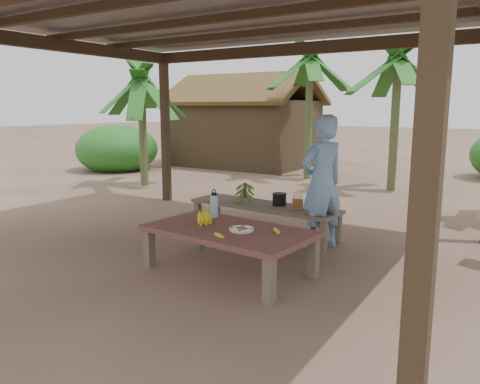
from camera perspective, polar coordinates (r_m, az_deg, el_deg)
The scene contains 17 objects.
ground at distance 5.91m, azimuth -2.69°, elevation -7.46°, with size 80.00×80.00×0.00m, color brown.
pavilion at distance 5.71m, azimuth -3.15°, elevation 20.14°, with size 6.60×5.60×2.95m.
work_table at distance 5.12m, azimuth -1.40°, elevation -5.16°, with size 1.89×1.17×0.50m.
bench at distance 6.63m, azimuth 2.94°, elevation -1.97°, with size 2.23×0.72×0.45m.
ripe_banana_bunch at distance 5.33m, azimuth -4.88°, elevation -2.95°, with size 0.27×0.23×0.16m, color yellow, non-canonical shape.
plate at distance 4.99m, azimuth 0.20°, elevation -4.60°, with size 0.26×0.26×0.04m.
loose_banana_front at distance 4.75m, azimuth -2.59°, elevation -5.31°, with size 0.04×0.14×0.04m, color yellow.
loose_banana_side at distance 4.94m, azimuth 4.50°, elevation -4.74°, with size 0.04×0.16×0.04m, color yellow.
water_flask at distance 5.61m, azimuth -3.17°, elevation -1.63°, with size 0.09×0.09×0.34m.
green_banana_stalk at distance 6.77m, azimuth 0.58°, elevation 0.02°, with size 0.25×0.25×0.29m, color #598C2D, non-canonical shape.
cooking_pot at distance 6.55m, azimuth 4.83°, elevation -0.92°, with size 0.19×0.19×0.16m, color black.
skewer_rack at distance 6.27m, azimuth 7.05°, elevation -1.10°, with size 0.18×0.08×0.24m, color #A57F47, non-canonical shape.
woman at distance 6.06m, azimuth 9.97°, elevation 1.18°, with size 0.63×0.41×1.71m, color #6B96CA.
hut at distance 14.81m, azimuth 0.53°, elevation 7.58°, with size 4.40×3.43×2.85m.
banana_plant_n at distance 10.71m, azimuth 18.68°, elevation 13.99°, with size 1.80×1.80×3.08m.
banana_plant_nw at distance 12.03m, azimuth 8.52°, elevation 14.79°, with size 1.80×1.80×3.26m.
banana_plant_w at distance 11.04m, azimuth -11.94°, elevation 11.99°, with size 1.80×1.80×2.65m.
Camera 1 is at (3.20, -4.63, 1.80)m, focal length 35.00 mm.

